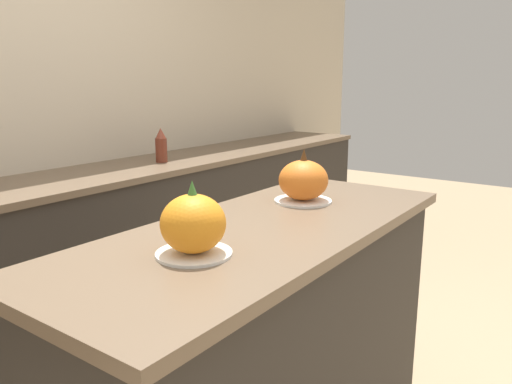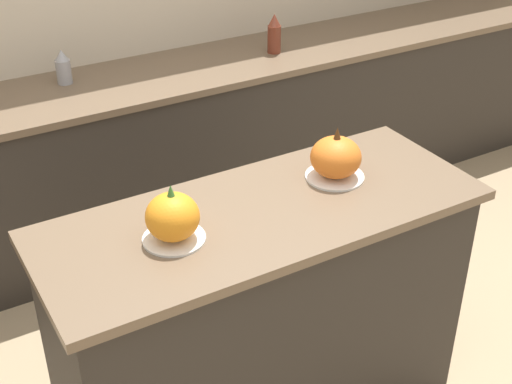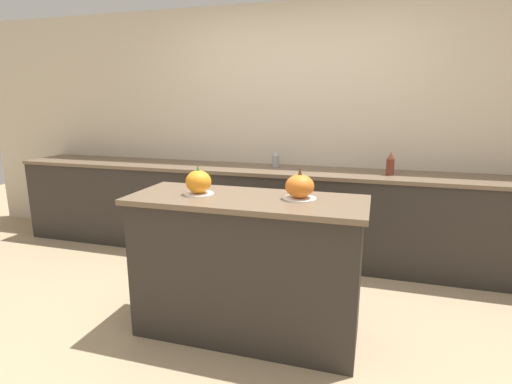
{
  "view_description": "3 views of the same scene",
  "coord_description": "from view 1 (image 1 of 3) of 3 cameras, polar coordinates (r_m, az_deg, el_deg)",
  "views": [
    {
      "loc": [
        -1.21,
        -0.84,
        1.39
      ],
      "look_at": [
        0.0,
        0.03,
        1.06
      ],
      "focal_mm": 35.0,
      "sensor_mm": 36.0,
      "label": 1
    },
    {
      "loc": [
        -1.02,
        -1.7,
        2.21
      ],
      "look_at": [
        -0.01,
        0.04,
        1.01
      ],
      "focal_mm": 50.0,
      "sensor_mm": 36.0,
      "label": 2
    },
    {
      "loc": [
        0.77,
        -2.34,
        1.56
      ],
      "look_at": [
        0.05,
        0.04,
        0.99
      ],
      "focal_mm": 28.0,
      "sensor_mm": 36.0,
      "label": 3
    }
  ],
  "objects": [
    {
      "name": "pumpkin_cake_left",
      "position": [
        1.27,
        -7.19,
        -3.81
      ],
      "size": [
        0.2,
        0.2,
        0.19
      ],
      "color": "white",
      "rests_on": "kitchen_island"
    },
    {
      "name": "back_counter",
      "position": [
        2.74,
        -24.67,
        -8.6
      ],
      "size": [
        6.0,
        0.6,
        0.9
      ],
      "color": "#2D2823",
      "rests_on": "ground_plane"
    },
    {
      "name": "kitchen_island",
      "position": [
        1.74,
        0.93,
        -19.01
      ],
      "size": [
        1.52,
        0.6,
        0.95
      ],
      "color": "#2D2823",
      "rests_on": "ground_plane"
    },
    {
      "name": "bottle_tall",
      "position": [
        3.11,
        -10.79,
        5.2
      ],
      "size": [
        0.07,
        0.07,
        0.21
      ],
      "color": "maroon",
      "rests_on": "back_counter"
    },
    {
      "name": "pumpkin_cake_right",
      "position": [
        1.82,
        5.43,
        1.22
      ],
      "size": [
        0.21,
        0.21,
        0.2
      ],
      "color": "white",
      "rests_on": "kitchen_island"
    }
  ]
}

